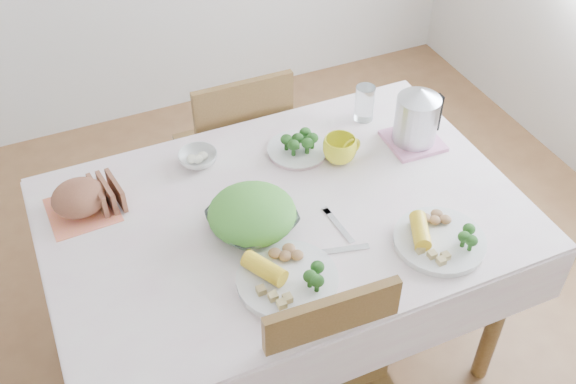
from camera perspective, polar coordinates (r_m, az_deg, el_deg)
name	(u,v)px	position (r m, az deg, el deg)	size (l,w,h in m)	color
floor	(285,350)	(2.73, -0.22, -13.22)	(3.60, 3.60, 0.00)	brown
dining_table	(285,289)	(2.43, -0.24, -8.20)	(1.40, 0.90, 0.75)	brown
tablecloth	(285,212)	(2.15, -0.27, -1.73)	(1.50, 1.00, 0.01)	white
chair_far	(232,149)	(2.87, -4.77, 3.68)	(0.41, 0.41, 0.91)	brown
salad_bowl	(252,221)	(2.07, -3.03, -2.50)	(0.26, 0.26, 0.06)	white
dinner_plate_left	(287,280)	(1.94, -0.07, -7.46)	(0.29, 0.29, 0.02)	white
dinner_plate_right	(439,241)	(2.09, 12.69, -4.08)	(0.28, 0.28, 0.02)	white
broccoli_plate	(298,150)	(2.37, 0.81, 3.59)	(0.21, 0.21, 0.02)	beige
napkin	(82,210)	(2.25, -17.00, -1.47)	(0.21, 0.21, 0.00)	#F47B55
bread_loaf	(79,197)	(2.21, -17.29, -0.42)	(0.17, 0.16, 0.10)	brown
fruit_bowl	(198,158)	(2.33, -7.62, 2.85)	(0.13, 0.13, 0.04)	white
yellow_mug	(340,150)	(2.31, 4.39, 3.60)	(0.12, 0.12, 0.09)	yellow
glass_tumbler	(364,104)	(2.51, 6.49, 7.42)	(0.07, 0.07, 0.14)	white
pink_tray	(413,141)	(2.45, 10.53, 4.29)	(0.19, 0.19, 0.01)	pink
electric_kettle	(417,115)	(2.38, 10.87, 6.43)	(0.15, 0.15, 0.21)	#B2B5BA
fork_left	(308,267)	(1.98, 1.73, -6.35)	(0.02, 0.17, 0.00)	silver
fork_right	(338,225)	(2.10, 4.29, -2.82)	(0.02, 0.17, 0.00)	silver
knife	(339,250)	(2.03, 4.34, -4.92)	(0.02, 0.19, 0.00)	silver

